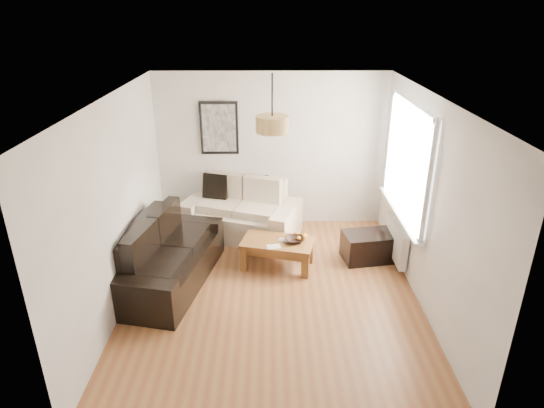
{
  "coord_description": "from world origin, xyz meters",
  "views": [
    {
      "loc": [
        -0.04,
        -5.21,
        3.56
      ],
      "look_at": [
        0.0,
        0.6,
        1.05
      ],
      "focal_mm": 30.66,
      "sensor_mm": 36.0,
      "label": 1
    }
  ],
  "objects_px": {
    "loveseat_cream": "(241,209)",
    "sofa_leather": "(167,254)",
    "ottoman": "(368,246)",
    "coffee_table": "(278,253)"
  },
  "relations": [
    {
      "from": "loveseat_cream",
      "to": "ottoman",
      "type": "distance_m",
      "value": 2.15
    },
    {
      "from": "loveseat_cream",
      "to": "ottoman",
      "type": "xyz_separation_m",
      "value": [
        1.95,
        -0.86,
        -0.24
      ]
    },
    {
      "from": "loveseat_cream",
      "to": "coffee_table",
      "type": "bearing_deg",
      "value": -41.47
    },
    {
      "from": "loveseat_cream",
      "to": "sofa_leather",
      "type": "height_order",
      "value": "loveseat_cream"
    },
    {
      "from": "loveseat_cream",
      "to": "coffee_table",
      "type": "xyz_separation_m",
      "value": [
        0.58,
        -1.06,
        -0.25
      ]
    },
    {
      "from": "loveseat_cream",
      "to": "sofa_leather",
      "type": "relative_size",
      "value": 0.91
    },
    {
      "from": "ottoman",
      "to": "coffee_table",
      "type": "bearing_deg",
      "value": -171.78
    },
    {
      "from": "loveseat_cream",
      "to": "ottoman",
      "type": "height_order",
      "value": "loveseat_cream"
    },
    {
      "from": "sofa_leather",
      "to": "coffee_table",
      "type": "xyz_separation_m",
      "value": [
        1.51,
        0.4,
        -0.23
      ]
    },
    {
      "from": "coffee_table",
      "to": "loveseat_cream",
      "type": "bearing_deg",
      "value": 118.83
    }
  ]
}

